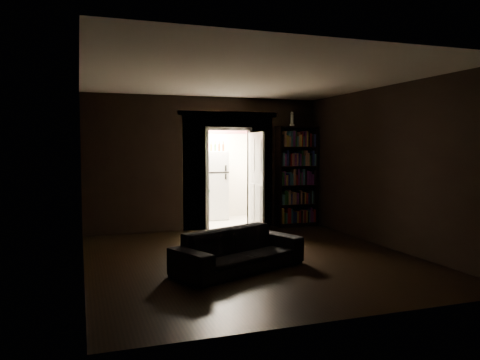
# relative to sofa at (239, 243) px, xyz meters

# --- Properties ---
(ground) EXTENTS (5.50, 5.50, 0.00)m
(ground) POSITION_rel_sofa_xyz_m (0.40, 0.57, -0.38)
(ground) COLOR black
(ground) RESTS_ON ground
(room_walls) EXTENTS (5.02, 5.61, 2.84)m
(room_walls) POSITION_rel_sofa_xyz_m (0.39, 1.64, 1.31)
(room_walls) COLOR black
(room_walls) RESTS_ON ground
(kitchen_alcove) EXTENTS (2.20, 1.80, 2.60)m
(kitchen_alcove) POSITION_rel_sofa_xyz_m (0.90, 4.44, 0.83)
(kitchen_alcove) COLOR beige
(kitchen_alcove) RESTS_ON ground
(sofa) EXTENTS (2.13, 1.56, 0.75)m
(sofa) POSITION_rel_sofa_xyz_m (0.00, 0.00, 0.00)
(sofa) COLOR black
(sofa) RESTS_ON ground
(bookshelf) EXTENTS (0.95, 0.57, 2.20)m
(bookshelf) POSITION_rel_sofa_xyz_m (2.40, 3.12, 0.72)
(bookshelf) COLOR black
(bookshelf) RESTS_ON ground
(refrigerator) EXTENTS (0.95, 0.92, 1.65)m
(refrigerator) POSITION_rel_sofa_xyz_m (0.86, 4.68, 0.45)
(refrigerator) COLOR white
(refrigerator) RESTS_ON ground
(door) EXTENTS (0.07, 0.85, 2.05)m
(door) POSITION_rel_sofa_xyz_m (1.36, 2.87, 0.65)
(door) COLOR silver
(door) RESTS_ON ground
(figurine) EXTENTS (0.13, 0.13, 0.31)m
(figurine) POSITION_rel_sofa_xyz_m (2.25, 3.05, 1.98)
(figurine) COLOR silver
(figurine) RESTS_ON bookshelf
(bottles) EXTENTS (0.57, 0.28, 0.24)m
(bottles) POSITION_rel_sofa_xyz_m (0.91, 4.58, 1.39)
(bottles) COLOR black
(bottles) RESTS_ON refrigerator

